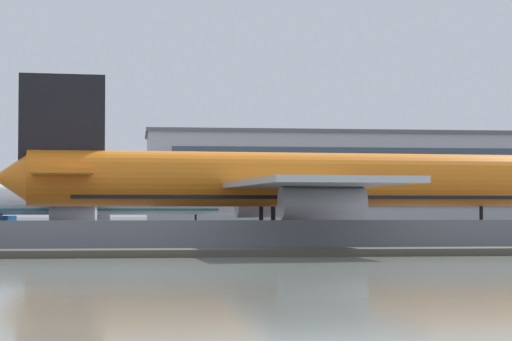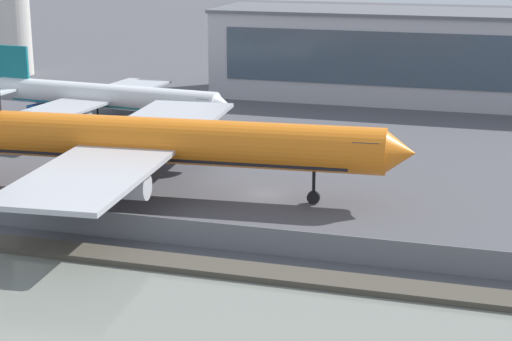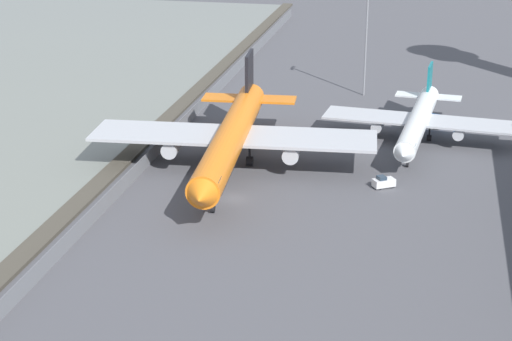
{
  "view_description": "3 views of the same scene",
  "coord_description": "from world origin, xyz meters",
  "px_view_note": "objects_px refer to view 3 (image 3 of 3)",
  "views": [
    {
      "loc": [
        -24.61,
        -85.83,
        3.2
      ],
      "look_at": [
        -14.19,
        0.87,
        6.46
      ],
      "focal_mm": 70.0,
      "sensor_mm": 36.0,
      "label": 1
    },
    {
      "loc": [
        22.82,
        -79.29,
        25.48
      ],
      "look_at": [
        -0.95,
        0.17,
        2.41
      ],
      "focal_mm": 60.0,
      "sensor_mm": 36.0,
      "label": 2
    },
    {
      "loc": [
        108.69,
        26.6,
        46.32
      ],
      "look_at": [
        0.5,
        3.46,
        4.68
      ],
      "focal_mm": 60.0,
      "sensor_mm": 36.0,
      "label": 3
    }
  ],
  "objects_px": {
    "cargo_jet_orange": "(232,136)",
    "apron_light_mast_apron_west": "(367,30)",
    "baggage_tug": "(384,182)",
    "ops_van": "(426,120)",
    "passenger_jet_white_teal": "(419,120)"
  },
  "relations": [
    {
      "from": "cargo_jet_orange",
      "to": "ops_van",
      "type": "relative_size",
      "value": 9.18
    },
    {
      "from": "cargo_jet_orange",
      "to": "passenger_jet_white_teal",
      "type": "height_order",
      "value": "cargo_jet_orange"
    },
    {
      "from": "passenger_jet_white_teal",
      "to": "ops_van",
      "type": "relative_size",
      "value": 6.71
    },
    {
      "from": "passenger_jet_white_teal",
      "to": "apron_light_mast_apron_west",
      "type": "xyz_separation_m",
      "value": [
        -27.88,
        -11.62,
        9.2
      ]
    },
    {
      "from": "cargo_jet_orange",
      "to": "baggage_tug",
      "type": "distance_m",
      "value": 23.96
    },
    {
      "from": "passenger_jet_white_teal",
      "to": "baggage_tug",
      "type": "relative_size",
      "value": 10.56
    },
    {
      "from": "cargo_jet_orange",
      "to": "passenger_jet_white_teal",
      "type": "relative_size",
      "value": 1.37
    },
    {
      "from": "ops_van",
      "to": "apron_light_mast_apron_west",
      "type": "relative_size",
      "value": 0.24
    },
    {
      "from": "baggage_tug",
      "to": "apron_light_mast_apron_west",
      "type": "distance_m",
      "value": 51.6
    },
    {
      "from": "cargo_jet_orange",
      "to": "passenger_jet_white_teal",
      "type": "distance_m",
      "value": 33.45
    },
    {
      "from": "baggage_tug",
      "to": "ops_van",
      "type": "relative_size",
      "value": 0.64
    },
    {
      "from": "cargo_jet_orange",
      "to": "baggage_tug",
      "type": "xyz_separation_m",
      "value": [
        2.64,
        23.37,
        -4.57
      ]
    },
    {
      "from": "baggage_tug",
      "to": "apron_light_mast_apron_west",
      "type": "bearing_deg",
      "value": -171.38
    },
    {
      "from": "baggage_tug",
      "to": "ops_van",
      "type": "distance_m",
      "value": 31.5
    },
    {
      "from": "cargo_jet_orange",
      "to": "apron_light_mast_apron_west",
      "type": "xyz_separation_m",
      "value": [
        -46.89,
        15.86,
        7.78
      ]
    }
  ]
}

